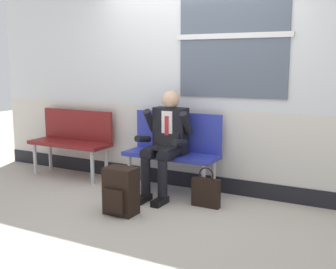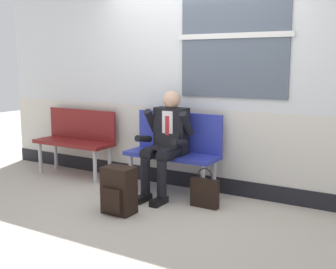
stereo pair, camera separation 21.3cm
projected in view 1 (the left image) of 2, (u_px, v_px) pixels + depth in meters
ground_plane at (171, 200)px, 4.92m from camera, size 18.00×18.00×0.00m
station_wall at (195, 67)px, 5.20m from camera, size 6.24×0.16×3.02m
bench_with_person at (174, 147)px, 5.19m from camera, size 1.15×0.42×0.96m
bench_empty at (73, 137)px, 5.93m from camera, size 1.17×0.42×0.91m
person_seated at (166, 141)px, 4.99m from camera, size 0.57×0.70×1.24m
backpack at (121, 191)px, 4.44m from camera, size 0.33×0.26×0.50m
handbag at (206, 192)px, 4.67m from camera, size 0.32×0.08×0.44m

